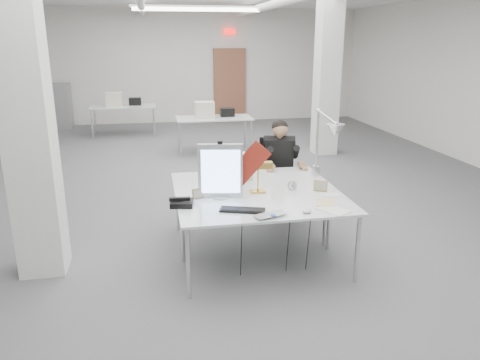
% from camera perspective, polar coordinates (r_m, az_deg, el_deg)
% --- Properties ---
extents(room_shell, '(10.04, 14.04, 3.24)m').
position_cam_1_polar(room_shell, '(7.10, -1.50, 11.39)').
color(room_shell, '#525254').
rests_on(room_shell, ground).
extents(desk_main, '(1.80, 0.90, 0.02)m').
position_cam_1_polar(desk_main, '(4.77, 3.27, -3.16)').
color(desk_main, silver).
rests_on(desk_main, room_shell).
extents(desk_second, '(1.80, 0.90, 0.02)m').
position_cam_1_polar(desk_second, '(5.60, 1.07, -0.05)').
color(desk_second, silver).
rests_on(desk_second, room_shell).
extents(bg_desk_a, '(1.60, 0.80, 0.02)m').
position_cam_1_polar(bg_desk_a, '(10.06, -3.18, 7.54)').
color(bg_desk_a, silver).
rests_on(bg_desk_a, room_shell).
extents(bg_desk_b, '(1.60, 0.80, 0.02)m').
position_cam_1_polar(bg_desk_b, '(12.18, -14.08, 8.70)').
color(bg_desk_b, silver).
rests_on(bg_desk_b, room_shell).
extents(filing_cabinet, '(0.45, 0.55, 1.20)m').
position_cam_1_polar(filing_cabinet, '(13.82, -20.86, 8.44)').
color(filing_cabinet, gray).
rests_on(filing_cabinet, room_shell).
extents(office_chair, '(0.64, 0.64, 1.09)m').
position_cam_1_polar(office_chair, '(6.46, 4.64, 0.39)').
color(office_chair, black).
rests_on(office_chair, room_shell).
extents(seated_person, '(0.65, 0.74, 0.97)m').
position_cam_1_polar(seated_person, '(6.32, 4.84, 3.33)').
color(seated_person, black).
rests_on(seated_person, office_chair).
extents(monitor, '(0.47, 0.13, 0.58)m').
position_cam_1_polar(monitor, '(4.89, -2.42, 1.10)').
color(monitor, '#B1B0B5').
rests_on(monitor, desk_main).
extents(pennant, '(0.48, 0.19, 0.54)m').
position_cam_1_polar(pennant, '(4.89, 0.93, 1.81)').
color(pennant, maroon).
rests_on(pennant, monitor).
extents(keyboard, '(0.46, 0.28, 0.02)m').
position_cam_1_polar(keyboard, '(4.58, 0.29, -3.68)').
color(keyboard, black).
rests_on(keyboard, desk_main).
extents(laptop, '(0.38, 0.30, 0.03)m').
position_cam_1_polar(laptop, '(4.42, 4.08, -4.51)').
color(laptop, '#ACACB1').
rests_on(laptop, desk_main).
extents(mouse, '(0.10, 0.07, 0.04)m').
position_cam_1_polar(mouse, '(4.57, 8.15, -3.82)').
color(mouse, silver).
rests_on(mouse, desk_main).
extents(bankers_lamp, '(0.30, 0.14, 0.33)m').
position_cam_1_polar(bankers_lamp, '(5.10, 2.20, 0.25)').
color(bankers_lamp, gold).
rests_on(bankers_lamp, desk_main).
extents(desk_phone, '(0.25, 0.23, 0.06)m').
position_cam_1_polar(desk_phone, '(4.75, -7.10, -2.82)').
color(desk_phone, black).
rests_on(desk_phone, desk_main).
extents(picture_frame_left, '(0.14, 0.07, 0.11)m').
position_cam_1_polar(picture_frame_left, '(4.95, -5.09, -1.65)').
color(picture_frame_left, '#A67747').
rests_on(picture_frame_left, desk_main).
extents(picture_frame_right, '(0.15, 0.11, 0.12)m').
position_cam_1_polar(picture_frame_right, '(5.23, 9.79, -0.72)').
color(picture_frame_right, tan).
rests_on(picture_frame_right, desk_main).
extents(desk_clock, '(0.11, 0.07, 0.11)m').
position_cam_1_polar(desk_clock, '(5.24, 6.39, -0.67)').
color(desk_clock, '#A2A2A6').
rests_on(desk_clock, desk_main).
extents(paper_stack_a, '(0.34, 0.36, 0.01)m').
position_cam_1_polar(paper_stack_a, '(4.70, 11.31, -3.59)').
color(paper_stack_a, silver).
rests_on(paper_stack_a, desk_main).
extents(paper_stack_b, '(0.25, 0.29, 0.01)m').
position_cam_1_polar(paper_stack_b, '(4.88, 10.36, -2.73)').
color(paper_stack_b, '#D1B87D').
rests_on(paper_stack_b, desk_main).
extents(paper_stack_c, '(0.23, 0.19, 0.01)m').
position_cam_1_polar(paper_stack_c, '(5.14, 10.95, -1.76)').
color(paper_stack_c, silver).
rests_on(paper_stack_c, desk_main).
extents(beige_monitor, '(0.44, 0.43, 0.32)m').
position_cam_1_polar(beige_monitor, '(5.55, -0.77, 1.62)').
color(beige_monitor, beige).
rests_on(beige_monitor, desk_second).
extents(architect_lamp, '(0.34, 0.78, 0.97)m').
position_cam_1_polar(architect_lamp, '(5.49, 10.28, 4.70)').
color(architect_lamp, silver).
rests_on(architect_lamp, desk_second).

